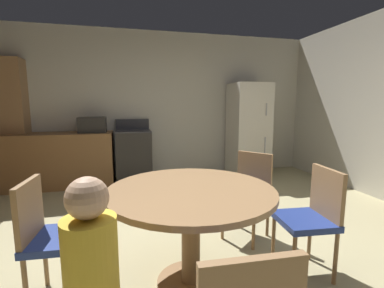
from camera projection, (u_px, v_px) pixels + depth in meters
ground_plane at (210, 259)px, 2.40m from camera, size 14.00×14.00×0.00m
wall_back at (163, 105)px, 5.14m from camera, size 6.04×0.12×2.70m
kitchen_counter at (58, 160)px, 4.46m from camera, size 1.79×0.60×0.90m
pantry_column at (13, 124)px, 4.38m from camera, size 0.44×0.36×2.10m
oven_range at (134, 156)px, 4.75m from camera, size 0.60×0.60×1.10m
refrigerator at (248, 130)px, 5.14m from camera, size 0.68×0.68×1.76m
microwave at (92, 125)px, 4.51m from camera, size 0.44×0.32×0.26m
dining_table at (191, 209)px, 1.98m from camera, size 1.24×1.24×0.76m
chair_east at (312, 214)px, 2.14m from camera, size 0.43×0.43×0.87m
chair_west at (49, 232)px, 1.83m from camera, size 0.43×0.43×0.87m
chair_northeast at (249, 189)px, 2.77m from camera, size 0.56×0.56×0.87m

